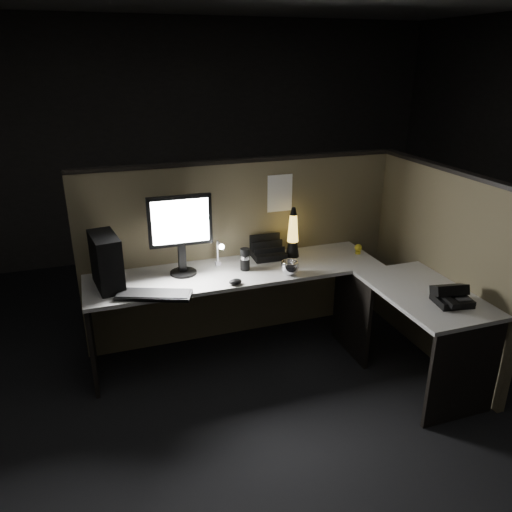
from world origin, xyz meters
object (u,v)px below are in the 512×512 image
object	(u,v)px
pc_tower	(106,261)
lava_lamp	(293,236)
monitor	(181,227)
desk_phone	(451,296)
keyboard	(154,295)

from	to	relation	value
pc_tower	lava_lamp	world-z (taller)	lava_lamp
pc_tower	monitor	size ratio (longest dim) A/B	0.64
desk_phone	monitor	bearing A→B (deg)	155.70
lava_lamp	desk_phone	bearing A→B (deg)	-59.23
pc_tower	lava_lamp	size ratio (longest dim) A/B	0.94
monitor	keyboard	distance (m)	0.56
lava_lamp	desk_phone	distance (m)	1.33
pc_tower	keyboard	bearing A→B (deg)	-51.98
pc_tower	monitor	bearing A→B (deg)	-1.23
keyboard	lava_lamp	bearing A→B (deg)	39.41
keyboard	monitor	bearing A→B (deg)	72.78
pc_tower	monitor	distance (m)	0.58
keyboard	lava_lamp	xyz separation A→B (m)	(1.20, 0.39, 0.16)
pc_tower	keyboard	world-z (taller)	pc_tower
monitor	lava_lamp	size ratio (longest dim) A/B	1.46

